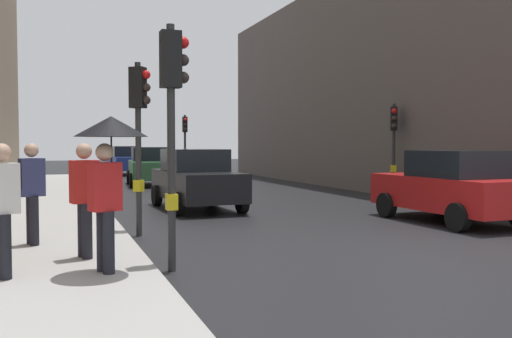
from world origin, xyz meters
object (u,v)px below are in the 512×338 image
object	(u,v)px
pedestrian_with_umbrella	(109,150)
pedestrian_with_grey_backpack	(29,188)
car_red_sedan	(451,187)
pedestrian_in_red_jacket	(84,195)
traffic_light_far_median	(185,135)
traffic_light_near_left	(172,102)
traffic_light_near_right	(139,117)
car_blue_van	(126,160)
traffic_light_mid_street	(394,133)
car_green_estate	(150,166)
car_dark_suv	(196,179)

from	to	relation	value
pedestrian_with_umbrella	pedestrian_with_grey_backpack	world-z (taller)	pedestrian_with_umbrella
car_red_sedan	pedestrian_in_red_jacket	xyz separation A→B (m)	(-8.70, -2.39, 0.25)
pedestrian_with_grey_backpack	pedestrian_in_red_jacket	size ratio (longest dim) A/B	1.00
traffic_light_far_median	traffic_light_near_left	distance (m)	23.09
traffic_light_near_left	traffic_light_near_right	bearing A→B (deg)	90.07
car_blue_van	traffic_light_near_left	bearing A→B (deg)	-95.30
traffic_light_near_left	traffic_light_mid_street	xyz separation A→B (m)	(9.54, 8.81, -0.26)
pedestrian_with_umbrella	traffic_light_mid_street	bearing A→B (deg)	41.46
traffic_light_near_left	pedestrian_with_grey_backpack	xyz separation A→B (m)	(-2.09, 2.16, -1.39)
traffic_light_far_median	car_red_sedan	bearing A→B (deg)	-83.28
pedestrian_with_umbrella	pedestrian_in_red_jacket	distance (m)	1.37
pedestrian_in_red_jacket	car_red_sedan	bearing A→B (deg)	15.34
car_green_estate	car_red_sedan	xyz separation A→B (m)	(4.90, -15.08, 0.00)
car_red_sedan	pedestrian_in_red_jacket	size ratio (longest dim) A/B	2.41
car_red_sedan	pedestrian_with_grey_backpack	world-z (taller)	pedestrian_with_grey_backpack
car_red_sedan	pedestrian_with_umbrella	bearing A→B (deg)	-157.30
car_blue_van	car_red_sedan	bearing A→B (deg)	-78.79
car_dark_suv	traffic_light_near_right	bearing A→B (deg)	-117.14
pedestrian_in_red_jacket	pedestrian_with_umbrella	bearing A→B (deg)	-76.33
car_green_estate	pedestrian_with_grey_backpack	distance (m)	16.62
pedestrian_with_umbrella	car_blue_van	bearing A→B (deg)	82.83
car_red_sedan	pedestrian_in_red_jacket	world-z (taller)	pedestrian_in_red_jacket
traffic_light_far_median	car_dark_suv	bearing A→B (deg)	-101.20
car_dark_suv	car_green_estate	world-z (taller)	same
car_dark_suv	pedestrian_with_umbrella	bearing A→B (deg)	-111.09
pedestrian_with_umbrella	car_dark_suv	bearing A→B (deg)	68.91
traffic_light_far_median	traffic_light_mid_street	bearing A→B (deg)	-72.25
car_red_sedan	pedestrian_in_red_jacket	distance (m)	9.02
car_dark_suv	pedestrian_with_grey_backpack	world-z (taller)	pedestrian_with_grey_backpack
traffic_light_far_median	traffic_light_mid_street	xyz separation A→B (m)	(4.39, -13.70, -0.12)
traffic_light_far_median	car_blue_van	distance (m)	5.98
car_dark_suv	traffic_light_far_median	bearing A→B (deg)	78.80
traffic_light_far_median	traffic_light_near_left	bearing A→B (deg)	-102.91
traffic_light_near_right	pedestrian_with_umbrella	bearing A→B (deg)	-103.70
traffic_light_near_right	car_blue_van	size ratio (longest dim) A/B	0.84
traffic_light_far_median	traffic_light_near_right	distance (m)	19.71
car_red_sedan	pedestrian_with_grey_backpack	size ratio (longest dim) A/B	2.41
traffic_light_near_right	traffic_light_mid_street	bearing A→B (deg)	29.15
car_green_estate	car_red_sedan	size ratio (longest dim) A/B	1.02
traffic_light_far_median	traffic_light_mid_street	distance (m)	14.38
traffic_light_near_right	traffic_light_mid_street	xyz separation A→B (m)	(9.55, 5.32, -0.20)
traffic_light_far_median	car_green_estate	distance (m)	5.33
traffic_light_mid_street	car_red_sedan	bearing A→B (deg)	-109.94
traffic_light_mid_street	pedestrian_in_red_jacket	xyz separation A→B (m)	(-10.79, -8.15, -1.15)
car_dark_suv	pedestrian_in_red_jacket	world-z (taller)	pedestrian_in_red_jacket
car_green_estate	traffic_light_mid_street	bearing A→B (deg)	-53.07
traffic_light_near_left	traffic_light_mid_street	distance (m)	12.99
pedestrian_with_grey_backpack	traffic_light_far_median	bearing A→B (deg)	70.39
traffic_light_far_median	car_red_sedan	xyz separation A→B (m)	(2.29, -19.47, -1.53)
car_dark_suv	traffic_light_near_left	bearing A→B (deg)	-105.99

